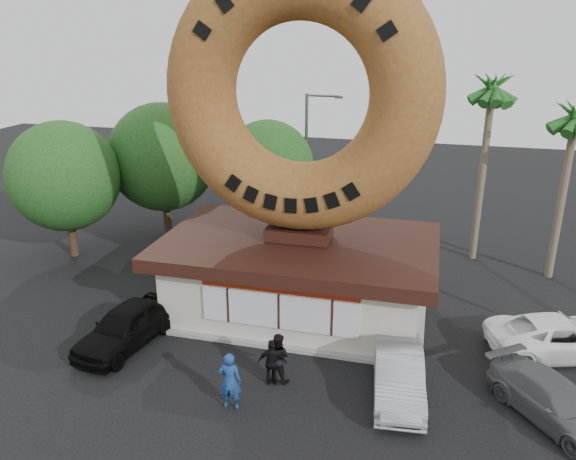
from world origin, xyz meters
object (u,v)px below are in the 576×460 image
(person_left, at_px, (230,381))
(car_black, at_px, (126,326))
(street_lamp, at_px, (309,156))
(car_silver, at_px, (399,374))
(person_center, at_px, (278,357))
(car_white, at_px, (560,336))
(donut_shop, at_px, (298,273))
(car_grey, at_px, (554,401))
(giant_donut, at_px, (300,95))
(person_right, at_px, (272,362))

(person_left, distance_m, car_black, 5.74)
(street_lamp, relative_size, person_left, 4.00)
(car_silver, bearing_deg, person_center, 178.05)
(street_lamp, relative_size, person_center, 4.46)
(car_black, distance_m, car_white, 16.24)
(person_center, bearing_deg, car_black, 2.91)
(donut_shop, xyz_separation_m, car_grey, (9.30, -4.86, -1.11))
(person_left, bearing_deg, donut_shop, -101.80)
(donut_shop, height_order, car_white, donut_shop)
(person_left, relative_size, car_black, 0.43)
(car_black, bearing_deg, street_lamp, 85.26)
(giant_donut, xyz_separation_m, car_grey, (9.30, -4.87, -8.44))
(giant_donut, distance_m, car_silver, 10.64)
(person_center, height_order, car_silver, person_center)
(person_left, relative_size, car_white, 0.38)
(street_lamp, xyz_separation_m, car_grey, (11.15, -14.87, -3.82))
(car_white, bearing_deg, car_silver, 107.36)
(car_black, relative_size, car_grey, 1.02)
(street_lamp, bearing_deg, car_black, -105.02)
(donut_shop, height_order, person_left, donut_shop)
(giant_donut, height_order, car_black, giant_donut)
(street_lamp, height_order, car_white, street_lamp)
(car_black, distance_m, car_silver, 10.27)
(person_left, bearing_deg, person_right, -128.30)
(street_lamp, xyz_separation_m, person_left, (1.30, -16.87, -3.48))
(giant_donut, height_order, car_grey, giant_donut)
(car_black, relative_size, car_silver, 1.04)
(person_right, bearing_deg, donut_shop, -98.28)
(car_black, bearing_deg, person_left, -16.05)
(donut_shop, height_order, car_silver, donut_shop)
(car_white, bearing_deg, car_grey, 150.27)
(car_black, bearing_deg, car_white, 22.78)
(car_silver, bearing_deg, car_grey, -7.88)
(car_white, bearing_deg, person_left, 101.79)
(giant_donut, distance_m, person_right, 9.83)
(donut_shop, bearing_deg, car_silver, -46.05)
(person_right, distance_m, car_black, 6.16)
(street_lamp, height_order, person_right, street_lamp)
(car_grey, height_order, car_white, car_white)
(person_right, bearing_deg, person_center, -126.02)
(car_white, bearing_deg, donut_shop, 67.82)
(donut_shop, bearing_deg, person_left, -94.63)
(car_silver, height_order, car_grey, car_silver)
(donut_shop, distance_m, car_silver, 6.65)
(car_grey, bearing_deg, person_center, 143.00)
(street_lamp, bearing_deg, person_right, -81.69)
(person_center, distance_m, car_black, 6.24)
(car_black, bearing_deg, car_grey, 8.20)
(car_silver, distance_m, car_grey, 4.74)
(car_grey, bearing_deg, giant_donut, 114.15)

